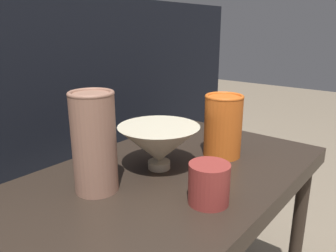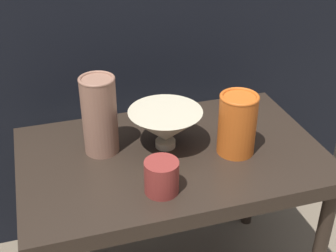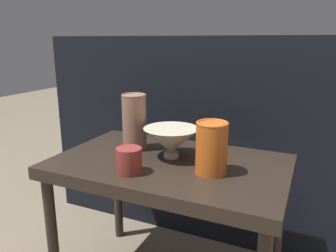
# 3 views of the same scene
# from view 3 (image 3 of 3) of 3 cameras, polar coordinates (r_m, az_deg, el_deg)

# --- Properties ---
(table) EXTENTS (0.74, 0.46, 0.48)m
(table) POSITION_cam_3_polar(r_m,az_deg,el_deg) (1.08, 0.24, -8.74)
(table) COLOR #2D231C
(table) RESTS_ON ground_plane
(couch_backdrop) EXTENTS (1.52, 0.50, 0.87)m
(couch_backdrop) POSITION_cam_3_polar(r_m,az_deg,el_deg) (1.60, 8.88, -0.66)
(couch_backdrop) COLOR black
(couch_backdrop) RESTS_ON ground_plane
(bowl) EXTENTS (0.18, 0.18, 0.10)m
(bowl) POSITION_cam_3_polar(r_m,az_deg,el_deg) (1.07, 0.57, -2.56)
(bowl) COLOR beige
(bowl) RESTS_ON table
(vase_textured_left) EXTENTS (0.09, 0.09, 0.20)m
(vase_textured_left) POSITION_cam_3_polar(r_m,az_deg,el_deg) (1.15, -5.87, 0.83)
(vase_textured_left) COLOR #996B56
(vase_textured_left) RESTS_ON table
(vase_colorful_right) EXTENTS (0.09, 0.09, 0.15)m
(vase_colorful_right) POSITION_cam_3_polar(r_m,az_deg,el_deg) (0.95, 7.61, -3.66)
(vase_colorful_right) COLOR orange
(vase_colorful_right) RESTS_ON table
(cup) EXTENTS (0.08, 0.08, 0.08)m
(cup) POSITION_cam_3_polar(r_m,az_deg,el_deg) (0.96, -6.79, -5.99)
(cup) COLOR maroon
(cup) RESTS_ON table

